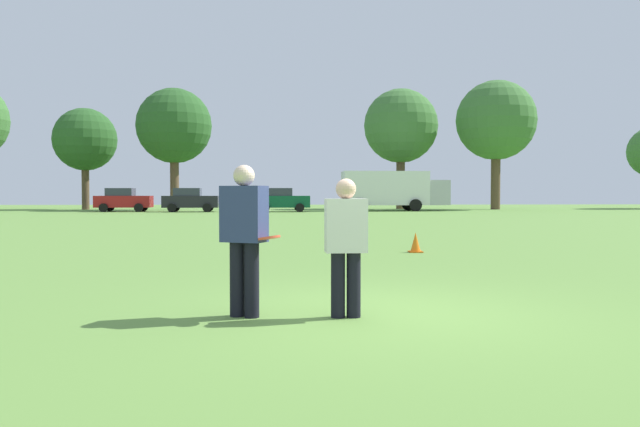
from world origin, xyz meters
name	(u,v)px	position (x,y,z in m)	size (l,w,h in m)	color
ground_plane	(380,313)	(0.00, 0.00, 0.00)	(140.96, 140.96, 0.00)	#608C3D
player_thrower	(244,231)	(-1.59, -0.14, 0.98)	(0.57, 0.46, 1.75)	black
player_defender	(346,240)	(-0.43, -0.23, 0.89)	(0.48, 0.29, 1.59)	black
frisbee	(269,238)	(-1.31, -0.30, 0.92)	(0.27, 0.27, 0.09)	#E54C33
traffic_cone	(416,243)	(1.96, 7.53, 0.23)	(0.32, 0.32, 0.48)	#D8590C
parked_car_near_left	(123,200)	(-13.92, 41.57, 0.92)	(4.27, 2.34, 1.82)	maroon
parked_car_mid_left	(190,200)	(-8.67, 40.87, 0.92)	(4.27, 2.34, 1.82)	black
parked_car_center	(281,200)	(-1.68, 40.77, 0.92)	(4.27, 2.34, 1.82)	#0C4C2D
box_truck	(392,189)	(7.23, 42.59, 1.75)	(8.59, 3.23, 3.18)	white
tree_center_elm	(85,140)	(-18.88, 48.14, 6.09)	(5.44, 5.44, 8.85)	brown
tree_east_birch	(174,126)	(-10.85, 46.42, 7.12)	(6.37, 6.37, 10.35)	brown
tree_east_oak	(401,126)	(9.08, 49.22, 7.52)	(6.72, 6.72, 10.93)	brown
tree_far_east_pine	(496,121)	(17.11, 46.88, 7.80)	(6.98, 6.98, 11.34)	brown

